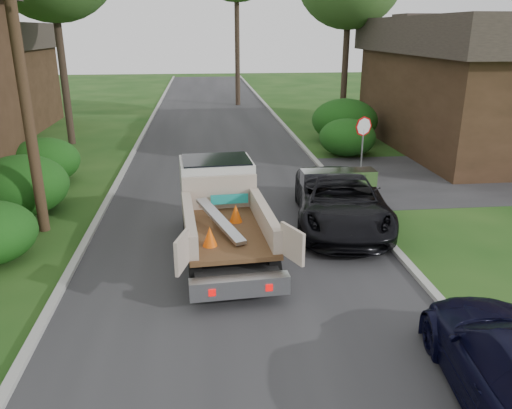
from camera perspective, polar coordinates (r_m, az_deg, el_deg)
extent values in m
plane|color=#173F12|center=(10.64, -0.87, -11.90)|extent=(120.00, 120.00, 0.00)
cube|color=#28282B|center=(19.86, -3.57, 3.18)|extent=(8.00, 90.00, 0.02)
cube|color=#9E9E99|center=(20.10, -15.35, 2.87)|extent=(0.20, 90.00, 0.12)
cube|color=#9E9E99|center=(20.43, 8.01, 3.65)|extent=(0.20, 90.00, 0.12)
cylinder|color=slate|center=(19.57, 11.98, 5.56)|extent=(0.06, 0.06, 2.00)
cylinder|color=#B20A0A|center=(19.34, 12.20, 8.73)|extent=(0.71, 0.32, 0.76)
cylinder|color=#382619|center=(14.83, -25.56, 15.54)|extent=(0.30, 0.30, 10.00)
cube|color=#342315|center=(27.09, 25.02, 10.64)|extent=(9.00, 12.00, 4.50)
cube|color=#332B26|center=(26.89, 25.97, 17.04)|extent=(9.72, 12.96, 1.60)
cube|color=#332B26|center=(26.89, 26.23, 18.72)|extent=(9.72, 1.80, 0.20)
ellipsoid|color=#113F0E|center=(17.19, -25.23, 1.98)|extent=(2.86, 2.86, 1.87)
ellipsoid|color=#113F0E|center=(20.52, -23.02, 4.63)|extent=(2.60, 2.60, 1.70)
ellipsoid|color=#113F0E|center=(23.50, 10.40, 7.56)|extent=(2.60, 2.60, 1.70)
ellipsoid|color=#113F0E|center=(26.48, 10.10, 9.45)|extent=(3.38, 3.38, 2.21)
cylinder|color=#2D2119|center=(26.92, -21.40, 15.91)|extent=(0.36, 0.36, 9.00)
cylinder|color=#2D2119|center=(30.26, 10.22, 16.64)|extent=(0.36, 0.36, 8.50)
cylinder|color=#2D2119|center=(39.16, -2.18, 19.30)|extent=(0.36, 0.36, 11.00)
cylinder|color=black|center=(14.27, -7.77, -1.84)|extent=(0.33, 0.83, 0.82)
cylinder|color=black|center=(14.42, -0.92, -1.42)|extent=(0.33, 0.83, 0.82)
cylinder|color=black|center=(11.12, -6.89, -8.18)|extent=(0.33, 0.83, 0.82)
cylinder|color=black|center=(11.32, 1.92, -7.53)|extent=(0.33, 0.83, 0.82)
cube|color=black|center=(12.75, -3.56, -3.58)|extent=(2.17, 5.37, 0.22)
cube|color=silver|center=(14.26, -4.53, 2.32)|extent=(2.10, 1.77, 1.41)
cube|color=black|center=(14.13, -4.59, 4.26)|extent=(1.96, 1.62, 0.50)
cube|color=#472D19|center=(12.04, -3.24, -3.22)|extent=(2.22, 3.39, 0.11)
cube|color=beige|center=(13.39, -4.14, 1.39)|extent=(2.00, 0.23, 0.91)
cube|color=beige|center=(11.86, -7.63, -2.08)|extent=(0.44, 3.09, 0.54)
cube|color=beige|center=(12.05, 1.01, -1.54)|extent=(0.44, 3.09, 0.54)
cube|color=silver|center=(10.47, -1.87, -9.34)|extent=(2.10, 0.46, 0.41)
cube|color=#B20505|center=(10.27, -5.04, -10.01)|extent=(0.15, 0.05, 0.15)
cube|color=#B20505|center=(10.41, 1.52, -9.49)|extent=(0.15, 0.05, 0.15)
cube|color=beige|center=(10.14, -8.41, -5.37)|extent=(0.30, 0.80, 0.73)
cube|color=beige|center=(10.43, 4.17, -4.50)|extent=(0.40, 0.78, 0.73)
cube|color=silver|center=(11.99, -4.18, -1.75)|extent=(1.13, 2.28, 0.42)
cone|color=#F2590A|center=(11.13, -5.30, -3.64)|extent=(0.35, 0.35, 0.45)
cone|color=#F2590A|center=(12.47, -2.33, -1.00)|extent=(0.35, 0.35, 0.45)
cube|color=#148C84|center=(13.24, -3.05, 0.63)|extent=(1.00, 0.16, 0.26)
imported|color=black|center=(14.91, 9.64, 0.50)|extent=(3.45, 5.93, 1.55)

